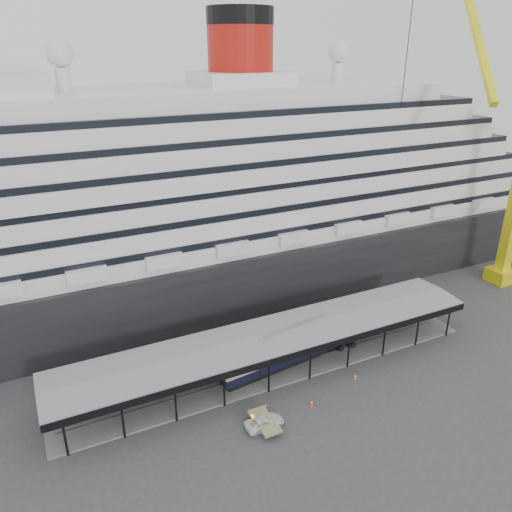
# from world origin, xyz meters

# --- Properties ---
(ground) EXTENTS (200.00, 200.00, 0.00)m
(ground) POSITION_xyz_m (0.00, 0.00, 0.00)
(ground) COLOR #37373A
(ground) RESTS_ON ground
(cruise_ship) EXTENTS (130.00, 30.00, 43.90)m
(cruise_ship) POSITION_xyz_m (0.05, 32.00, 18.35)
(cruise_ship) COLOR black
(cruise_ship) RESTS_ON ground
(platform_canopy) EXTENTS (56.00, 9.18, 5.30)m
(platform_canopy) POSITION_xyz_m (0.00, 5.00, 2.36)
(platform_canopy) COLOR slate
(platform_canopy) RESTS_ON ground
(port_truck) EXTENTS (4.43, 2.06, 1.23)m
(port_truck) POSITION_xyz_m (-6.11, -4.27, 0.61)
(port_truck) COLOR white
(port_truck) RESTS_ON ground
(pullman_carriage) EXTENTS (22.25, 5.47, 21.67)m
(pullman_carriage) POSITION_xyz_m (2.97, 5.00, 2.63)
(pullman_carriage) COLOR black
(pullman_carriage) RESTS_ON ground
(traffic_cone_left) EXTENTS (0.51, 0.51, 0.76)m
(traffic_cone_left) POSITION_xyz_m (-4.71, -1.76, 0.38)
(traffic_cone_left) COLOR #F13A0D
(traffic_cone_left) RESTS_ON ground
(traffic_cone_mid) EXTENTS (0.45, 0.45, 0.81)m
(traffic_cone_mid) POSITION_xyz_m (0.36, -3.62, 0.40)
(traffic_cone_mid) COLOR #EE460D
(traffic_cone_mid) RESTS_ON ground
(traffic_cone_right) EXTENTS (0.48, 0.48, 0.77)m
(traffic_cone_right) POSITION_xyz_m (7.95, -1.74, 0.38)
(traffic_cone_right) COLOR #E95E0C
(traffic_cone_right) RESTS_ON ground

